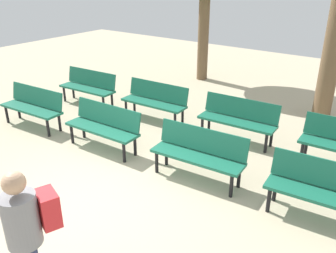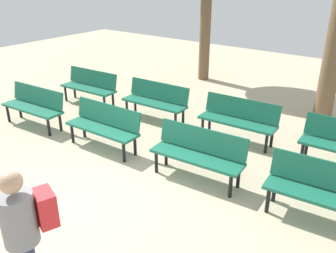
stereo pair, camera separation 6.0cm
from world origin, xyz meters
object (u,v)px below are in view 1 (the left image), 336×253
object	(u,v)px
bench_r0_c2	(199,151)
bench_r0_c3	(326,189)
bench_r0_c0	(33,105)
tree_2	(332,52)
visitor_with_backpack	(28,234)
bench_r1_c1	(155,99)
bench_r0_c1	(104,124)
bench_r1_c0	(89,85)
bench_r1_c2	(238,117)

from	to	relation	value
bench_r0_c2	bench_r0_c3	world-z (taller)	same
bench_r0_c0	tree_2	world-z (taller)	tree_2
bench_r0_c0	visitor_with_backpack	world-z (taller)	visitor_with_backpack
tree_2	visitor_with_backpack	distance (m)	7.34
bench_r0_c2	bench_r1_c1	size ratio (longest dim) A/B	1.01
bench_r0_c0	bench_r1_c1	bearing A→B (deg)	39.92
bench_r0_c1	visitor_with_backpack	xyz separation A→B (m)	(2.06, -3.02, 0.43)
bench_r0_c0	bench_r0_c1	size ratio (longest dim) A/B	1.01
bench_r1_c0	bench_r0_c2	bearing A→B (deg)	-21.90
bench_r0_c2	bench_r1_c2	world-z (taller)	same
bench_r0_c1	bench_r1_c1	distance (m)	1.74
bench_r0_c0	bench_r0_c1	distance (m)	2.07
bench_r1_c0	tree_2	xyz separation A→B (m)	(5.19, 2.67, 1.07)
bench_r1_c0	bench_r1_c1	distance (m)	2.07
bench_r0_c0	bench_r1_c2	bearing A→B (deg)	23.05
bench_r0_c1	bench_r0_c3	xyz separation A→B (m)	(4.11, 0.24, 0.00)
bench_r0_c0	bench_r0_c1	bearing A→B (deg)	0.53
bench_r0_c1	bench_r1_c0	xyz separation A→B (m)	(-2.15, 1.56, 0.00)
bench_r0_c3	bench_r1_c1	xyz separation A→B (m)	(-4.19, 1.50, 0.00)
bench_r0_c3	bench_r1_c0	distance (m)	6.40
bench_r0_c0	bench_r0_c3	distance (m)	6.19
bench_r1_c2	bench_r0_c0	bearing A→B (deg)	-156.05
bench_r0_c2	visitor_with_backpack	xyz separation A→B (m)	(-0.03, -3.16, 0.43)
bench_r1_c1	tree_2	distance (m)	4.14
bench_r1_c0	bench_r1_c1	bearing A→B (deg)	1.48
tree_2	visitor_with_backpack	world-z (taller)	tree_2
bench_r0_c3	visitor_with_backpack	distance (m)	3.87
bench_r0_c1	bench_r0_c3	bearing A→B (deg)	1.56
bench_r1_c2	tree_2	distance (m)	2.79
bench_r0_c0	bench_r1_c0	world-z (taller)	same
bench_r0_c3	bench_r1_c2	world-z (taller)	same
bench_r0_c2	bench_r1_c1	world-z (taller)	same
bench_r0_c0	visitor_with_backpack	size ratio (longest dim) A/B	0.99
bench_r0_c2	bench_r1_c2	xyz separation A→B (m)	(-0.13, 1.75, 0.00)
bench_r0_c2	bench_r1_c0	bearing A→B (deg)	157.23
bench_r0_c1	bench_r1_c0	size ratio (longest dim) A/B	0.99
bench_r0_c2	tree_2	xyz separation A→B (m)	(0.94, 4.09, 1.07)
bench_r0_c1	bench_r0_c0	bearing A→B (deg)	-177.41
bench_r0_c2	visitor_with_backpack	size ratio (longest dim) A/B	0.99
bench_r1_c1	visitor_with_backpack	xyz separation A→B (m)	(2.15, -4.76, 0.43)
visitor_with_backpack	bench_r0_c3	bearing A→B (deg)	-102.17
bench_r0_c3	bench_r1_c1	bearing A→B (deg)	155.54
bench_r1_c1	visitor_with_backpack	world-z (taller)	visitor_with_backpack
visitor_with_backpack	tree_2	bearing A→B (deg)	-77.75
tree_2	bench_r0_c2	bearing A→B (deg)	-102.97
bench_r0_c0	bench_r1_c1	xyz separation A→B (m)	(1.98, 1.90, 0.00)
visitor_with_backpack	bench_r0_c2	bearing A→B (deg)	-70.70
bench_r0_c2	bench_r0_c1	bearing A→B (deg)	179.59
bench_r0_c0	bench_r1_c0	bearing A→B (deg)	88.92
bench_r0_c3	bench_r0_c2	bearing A→B (deg)	178.05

